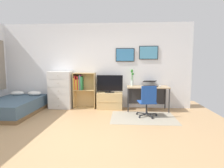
{
  "coord_description": "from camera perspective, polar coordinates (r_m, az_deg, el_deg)",
  "views": [
    {
      "loc": [
        0.97,
        -3.6,
        1.46
      ],
      "look_at": [
        0.61,
        1.5,
        0.87
      ],
      "focal_mm": 29.86,
      "sensor_mm": 36.0,
      "label": 1
    }
  ],
  "objects": [
    {
      "name": "office_chair",
      "position": [
        5.07,
        10.84,
        -4.96
      ],
      "size": [
        0.58,
        0.58,
        0.86
      ],
      "rotation": [
        0.0,
        0.0,
        0.15
      ],
      "color": "#232326",
      "rests_on": "ground_plane"
    },
    {
      "name": "ground_plane",
      "position": [
        4.0,
        -10.68,
        -14.97
      ],
      "size": [
        7.2,
        7.2,
        0.0
      ],
      "primitive_type": "plane",
      "color": "tan"
    },
    {
      "name": "dresser",
      "position": [
        6.17,
        -15.42,
        -1.74
      ],
      "size": [
        0.72,
        0.46,
        1.19
      ],
      "color": "silver",
      "rests_on": "ground_plane"
    },
    {
      "name": "tv_stand",
      "position": [
        5.91,
        -0.68,
        -5.12
      ],
      "size": [
        0.79,
        0.41,
        0.52
      ],
      "color": "tan",
      "rests_on": "ground_plane"
    },
    {
      "name": "television",
      "position": [
        5.8,
        -0.71,
        0.02
      ],
      "size": [
        0.81,
        0.16,
        0.55
      ],
      "color": "black",
      "rests_on": "tv_stand"
    },
    {
      "name": "computer_mouse",
      "position": [
        5.8,
        14.44,
        -0.6
      ],
      "size": [
        0.06,
        0.1,
        0.03
      ],
      "primitive_type": "ellipsoid",
      "color": "silver",
      "rests_on": "desk"
    },
    {
      "name": "bamboo_vase",
      "position": [
        5.9,
        6.18,
        1.81
      ],
      "size": [
        0.1,
        0.1,
        0.51
      ],
      "color": "silver",
      "rests_on": "desk"
    },
    {
      "name": "bed",
      "position": [
        6.06,
        -27.77,
        -6.04
      ],
      "size": [
        1.3,
        1.93,
        0.55
      ],
      "rotation": [
        0.0,
        0.0,
        0.01
      ],
      "color": "brown",
      "rests_on": "ground_plane"
    },
    {
      "name": "wall_back_with_posters",
      "position": [
        6.1,
        -5.0,
        5.57
      ],
      "size": [
        6.12,
        0.09,
        2.7
      ],
      "color": "white",
      "rests_on": "ground_plane"
    },
    {
      "name": "bookshelf",
      "position": [
        6.03,
        -9.07,
        -1.09
      ],
      "size": [
        0.69,
        0.3,
        1.14
      ],
      "color": "tan",
      "rests_on": "ground_plane"
    },
    {
      "name": "desk",
      "position": [
        5.85,
        10.76,
        -1.94
      ],
      "size": [
        1.24,
        0.59,
        0.74
      ],
      "color": "tan",
      "rests_on": "ground_plane"
    },
    {
      "name": "laptop",
      "position": [
        5.86,
        11.59,
        0.04
      ],
      "size": [
        0.44,
        0.47,
        0.17
      ],
      "rotation": [
        0.0,
        0.0,
        0.12
      ],
      "color": "black",
      "rests_on": "desk"
    },
    {
      "name": "area_rug",
      "position": [
        5.11,
        9.51,
        -10.08
      ],
      "size": [
        1.7,
        1.2,
        0.01
      ],
      "primitive_type": "cube",
      "color": "#9E937F",
      "rests_on": "ground_plane"
    }
  ]
}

